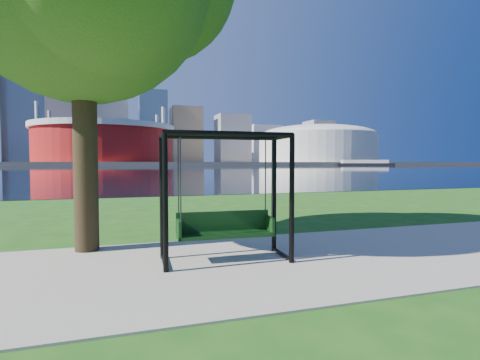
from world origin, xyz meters
name	(u,v)px	position (x,y,z in m)	size (l,w,h in m)	color
ground	(254,255)	(0.00, 0.00, 0.00)	(900.00, 900.00, 0.00)	#1E5114
path	(265,262)	(0.00, -0.50, 0.01)	(120.00, 4.00, 0.03)	#9E937F
river	(127,168)	(0.00, 102.00, 0.01)	(900.00, 180.00, 0.02)	black
far_bank	(122,163)	(0.00, 306.00, 1.00)	(900.00, 228.00, 2.00)	#937F60
stadium	(105,142)	(-10.00, 235.00, 14.23)	(83.00, 83.00, 32.00)	maroon
arena	(317,143)	(135.00, 235.00, 15.87)	(84.00, 84.00, 26.56)	beige
skyline	(115,121)	(-4.27, 319.39, 35.89)	(392.00, 66.00, 96.50)	gray
swing	(225,200)	(-0.60, -0.24, 1.02)	(2.10, 0.99, 2.11)	black
barge	(364,163)	(134.31, 179.08, 1.46)	(32.99, 20.31, 3.22)	black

